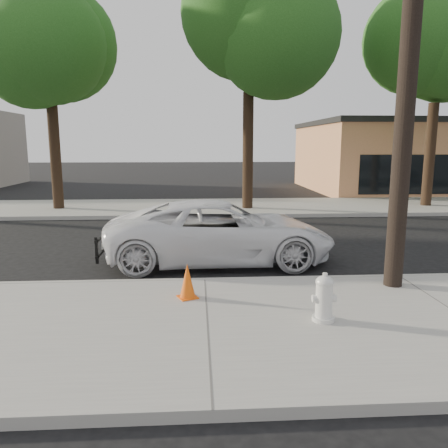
{
  "coord_description": "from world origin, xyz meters",
  "views": [
    {
      "loc": [
        -0.13,
        -10.52,
        2.81
      ],
      "look_at": [
        0.48,
        -0.64,
        1.0
      ],
      "focal_mm": 35.0,
      "sensor_mm": 36.0,
      "label": 1
    }
  ],
  "objects": [
    {
      "name": "fire_hydrant",
      "position": [
        1.78,
        -4.31,
        0.49
      ],
      "size": [
        0.37,
        0.34,
        0.71
      ],
      "rotation": [
        0.0,
        0.0,
        -0.01
      ],
      "color": "silver",
      "rests_on": "near_sidewalk"
    },
    {
      "name": "traffic_cone",
      "position": [
        -0.32,
        -3.16,
        0.45
      ],
      "size": [
        0.42,
        0.42,
        0.62
      ],
      "rotation": [
        0.0,
        0.0,
        0.4
      ],
      "color": "#ED570C",
      "rests_on": "near_sidewalk"
    },
    {
      "name": "utility_pole",
      "position": [
        3.6,
        -2.7,
        4.7
      ],
      "size": [
        1.4,
        0.34,
        9.0
      ],
      "color": "black",
      "rests_on": "near_sidewalk"
    },
    {
      "name": "curb_near",
      "position": [
        0.0,
        -2.1,
        0.07
      ],
      "size": [
        90.0,
        0.12,
        0.16
      ],
      "primitive_type": "cube",
      "color": "#9E9B93",
      "rests_on": "ground"
    },
    {
      "name": "tree_c",
      "position": [
        2.22,
        7.64,
        6.91
      ],
      "size": [
        4.96,
        4.8,
        9.55
      ],
      "color": "black",
      "rests_on": "far_sidewalk"
    },
    {
      "name": "far_sidewalk",
      "position": [
        0.0,
        8.5,
        0.07
      ],
      "size": [
        90.0,
        5.0,
        0.15
      ],
      "primitive_type": "cube",
      "color": "gray",
      "rests_on": "ground"
    },
    {
      "name": "near_sidewalk",
      "position": [
        0.0,
        -4.3,
        0.07
      ],
      "size": [
        90.0,
        4.4,
        0.15
      ],
      "primitive_type": "cube",
      "color": "gray",
      "rests_on": "ground"
    },
    {
      "name": "tree_d",
      "position": [
        10.2,
        7.95,
        6.37
      ],
      "size": [
        4.5,
        4.35,
        8.75
      ],
      "color": "black",
      "rests_on": "far_sidewalk"
    },
    {
      "name": "ground",
      "position": [
        0.0,
        0.0,
        0.0
      ],
      "size": [
        120.0,
        120.0,
        0.0
      ],
      "primitive_type": "plane",
      "color": "black",
      "rests_on": "ground"
    },
    {
      "name": "police_cruiser",
      "position": [
        0.42,
        -0.28,
        0.75
      ],
      "size": [
        5.43,
        2.6,
        1.49
      ],
      "primitive_type": "imported",
      "rotation": [
        0.0,
        0.0,
        1.59
      ],
      "color": "white",
      "rests_on": "ground"
    },
    {
      "name": "tree_b",
      "position": [
        -5.81,
        8.06,
        6.15
      ],
      "size": [
        4.34,
        4.2,
        8.45
      ],
      "color": "black",
      "rests_on": "far_sidewalk"
    }
  ]
}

